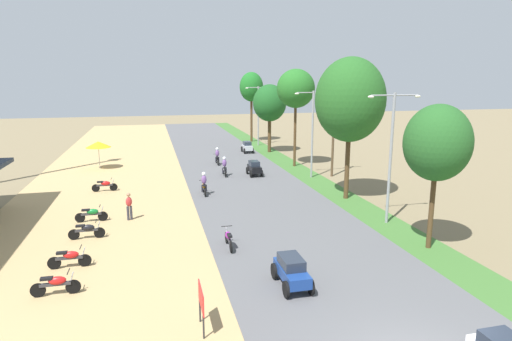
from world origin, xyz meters
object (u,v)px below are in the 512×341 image
streetlamp_mid (313,128)px  car_hatchback_silver (247,147)px  vendor_umbrella (98,144)px  streetlamp_far (258,111)px  pedestrian_on_shoulder (129,205)px  parked_motorbike_third (87,230)px  median_tree_nearest (437,143)px  utility_pole_near (334,127)px  parked_motorbike_fifth (105,185)px  motorbike_ahead_third (204,184)px  parked_motorbike_fourth (92,213)px  car_hatchback_black (254,168)px  motorbike_ahead_fifth (217,156)px  street_signboard (201,300)px  parked_motorbike_second (70,257)px  median_tree_second (350,100)px  car_sedan_blue (292,270)px  median_tree_fourth (270,103)px  parked_motorbike_nearest (56,283)px  median_tree_third (296,89)px  motorbike_ahead_fourth (224,167)px  motorbike_ahead_second (228,238)px  median_tree_fifth (251,87)px  streetlamp_near (391,149)px

streetlamp_mid → car_hatchback_silver: 13.84m
vendor_umbrella → streetlamp_far: bearing=30.5°
streetlamp_mid → pedestrian_on_shoulder: bearing=-151.0°
parked_motorbike_third → median_tree_nearest: 17.71m
vendor_umbrella → utility_pole_near: (19.44, -7.67, 1.91)m
pedestrian_on_shoulder → median_tree_nearest: 16.84m
parked_motorbike_fifth → motorbike_ahead_third: bearing=-21.4°
utility_pole_near → parked_motorbike_fourth: bearing=-156.6°
pedestrian_on_shoulder → streetlamp_mid: (14.26, 7.90, 3.24)m
car_hatchback_black → motorbike_ahead_fifth: size_ratio=1.11×
pedestrian_on_shoulder → streetlamp_far: 29.91m
utility_pole_near → median_tree_nearest: bearing=-96.8°
pedestrian_on_shoulder → motorbike_ahead_third: 6.63m
street_signboard → utility_pole_near: utility_pole_near is taller
parked_motorbike_second → utility_pole_near: size_ratio=0.22×
parked_motorbike_third → median_tree_nearest: median_tree_nearest is taller
parked_motorbike_third → median_tree_second: (16.24, 3.92, 6.18)m
car_sedan_blue → street_signboard: bearing=-150.2°
median_tree_fourth → motorbike_ahead_third: bearing=-119.6°
median_tree_nearest → car_hatchback_silver: 29.34m
parked_motorbike_nearest → motorbike_ahead_third: size_ratio=1.00×
parked_motorbike_third → median_tree_fourth: size_ratio=0.24×
parked_motorbike_third → median_tree_third: size_ratio=0.20×
car_hatchback_silver → motorbike_ahead_fourth: (-4.45, -10.96, 0.11)m
parked_motorbike_third → car_sedan_blue: car_sedan_blue is taller
vendor_umbrella → car_hatchback_silver: size_ratio=1.26×
streetlamp_far → parked_motorbike_fourth: bearing=-122.3°
pedestrian_on_shoulder → street_signboard: bearing=-77.4°
median_tree_fourth → parked_motorbike_fifth: bearing=-139.7°
parked_motorbike_fourth → streetlamp_far: (16.35, 25.91, 3.68)m
median_tree_second → motorbike_ahead_second: size_ratio=5.26×
median_tree_fifth → car_hatchback_silver: median_tree_fifth is taller
median_tree_fourth → median_tree_second: bearing=-90.0°
street_signboard → motorbike_ahead_fourth: size_ratio=0.83×
parked_motorbike_fourth → median_tree_fourth: 26.91m
street_signboard → motorbike_ahead_second: (2.09, 6.68, -0.53)m
parked_motorbike_second → median_tree_nearest: bearing=-5.8°
median_tree_second → median_tree_fourth: (0.01, 19.68, -1.26)m
parked_motorbike_fifth → median_tree_fourth: bearing=40.3°
street_signboard → streetlamp_near: 14.51m
parked_motorbike_fifth → streetlamp_far: 25.21m
median_tree_fourth → parked_motorbike_third: bearing=-124.6°
parked_motorbike_fourth → median_tree_fourth: bearing=51.8°
car_sedan_blue → parked_motorbike_second: bearing=156.0°
parked_motorbike_second → car_hatchback_silver: car_hatchback_silver is taller
median_tree_nearest → streetlamp_near: bearing=90.5°
parked_motorbike_third → median_tree_fourth: (16.25, 23.60, 4.93)m
utility_pole_near → car_sedan_blue: utility_pole_near is taller
median_tree_fifth → streetlamp_far: (0.05, -3.42, -2.81)m
pedestrian_on_shoulder → median_tree_nearest: size_ratio=0.23×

